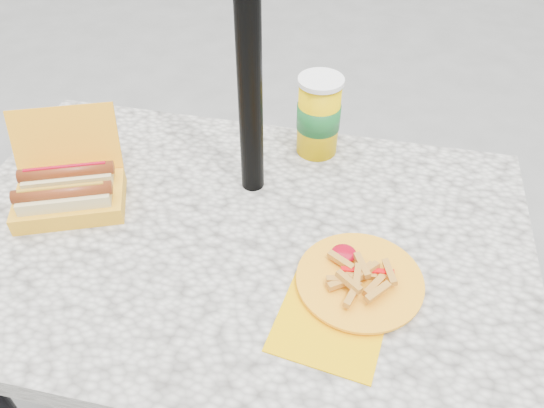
% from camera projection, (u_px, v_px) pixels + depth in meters
% --- Properties ---
extents(ground, '(60.00, 60.00, 0.00)m').
position_uv_depth(ground, '(246.00, 407.00, 1.59)').
color(ground, slate).
extents(picnic_table, '(1.20, 0.80, 0.75)m').
position_uv_depth(picnic_table, '(237.00, 268.00, 1.16)').
color(picnic_table, beige).
rests_on(picnic_table, ground).
extents(umbrella_pole, '(0.05, 0.05, 2.20)m').
position_uv_depth(umbrella_pole, '(248.00, 38.00, 0.97)').
color(umbrella_pole, black).
rests_on(umbrella_pole, ground).
extents(hotdog_box, '(0.28, 0.27, 0.18)m').
position_uv_depth(hotdog_box, '(69.00, 190.00, 1.13)').
color(hotdog_box, orange).
rests_on(hotdog_box, picnic_table).
extents(fries_plate, '(0.26, 0.32, 0.05)m').
position_uv_depth(fries_plate, '(357.00, 283.00, 0.98)').
color(fries_plate, '#F2AF00').
rests_on(fries_plate, picnic_table).
extents(soda_cup, '(0.10, 0.10, 0.20)m').
position_uv_depth(soda_cup, '(319.00, 116.00, 1.23)').
color(soda_cup, '#F6C100').
rests_on(soda_cup, picnic_table).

